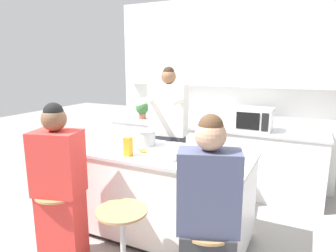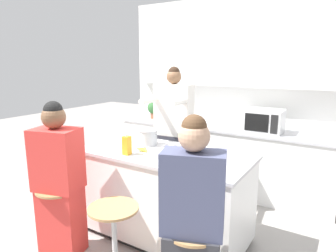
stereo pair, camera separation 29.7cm
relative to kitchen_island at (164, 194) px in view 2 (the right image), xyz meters
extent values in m
plane|color=gray|center=(0.00, 0.00, -0.46)|extent=(16.00, 16.00, 0.00)
cube|color=silver|center=(0.00, 1.84, 0.89)|extent=(3.29, 0.06, 2.70)
cube|color=white|center=(0.00, 1.73, 1.37)|extent=(3.03, 0.16, 0.75)
cube|color=white|center=(0.00, 1.50, -0.02)|extent=(3.03, 0.59, 0.87)
cube|color=#BCBCC1|center=(0.00, 1.50, 0.43)|extent=(3.06, 0.62, 0.03)
cube|color=black|center=(0.00, 0.00, -0.43)|extent=(1.61, 0.70, 0.06)
cube|color=white|center=(0.00, 0.00, 0.01)|extent=(1.69, 0.78, 0.82)
cube|color=#BCBCC1|center=(0.00, 0.00, 0.43)|extent=(1.73, 0.82, 0.03)
cylinder|color=tan|center=(-0.69, -0.73, -0.45)|extent=(0.38, 0.38, 0.01)
cylinder|color=#B7BABC|center=(-0.69, -0.73, -0.14)|extent=(0.04, 0.04, 0.61)
cylinder|color=tan|center=(-0.69, -0.73, 0.18)|extent=(0.41, 0.41, 0.02)
cylinder|color=#B7BABC|center=(0.00, -0.75, -0.14)|extent=(0.04, 0.04, 0.61)
cylinder|color=tan|center=(0.00, -0.75, 0.18)|extent=(0.41, 0.41, 0.02)
cylinder|color=tan|center=(0.69, -0.69, 0.18)|extent=(0.41, 0.41, 0.02)
cube|color=#383842|center=(-0.26, 0.64, 0.00)|extent=(0.39, 0.25, 0.92)
cube|color=silver|center=(-0.26, 0.64, 0.77)|extent=(0.46, 0.26, 0.61)
cylinder|color=silver|center=(-0.42, 0.35, 0.90)|extent=(0.10, 0.34, 0.07)
cylinder|color=silver|center=(-0.05, 0.38, 0.90)|extent=(0.10, 0.34, 0.07)
sphere|color=brown|center=(-0.26, 0.64, 1.16)|extent=(0.19, 0.19, 0.17)
sphere|color=black|center=(-0.26, 0.64, 1.21)|extent=(0.15, 0.15, 0.14)
cube|color=red|center=(-0.67, -0.74, -0.14)|extent=(0.43, 0.35, 0.65)
cube|color=red|center=(-0.67, -0.74, 0.47)|extent=(0.47, 0.38, 0.56)
sphere|color=brown|center=(-0.67, -0.74, 0.85)|extent=(0.26, 0.26, 0.21)
sphere|color=black|center=(-0.67, -0.74, 0.91)|extent=(0.21, 0.21, 0.17)
cube|color=#474C6B|center=(0.70, -0.74, 0.47)|extent=(0.47, 0.34, 0.57)
sphere|color=tan|center=(0.70, -0.74, 0.86)|extent=(0.26, 0.26, 0.21)
sphere|color=#513823|center=(0.70, -0.74, 0.92)|extent=(0.21, 0.21, 0.17)
cylinder|color=#B7BABC|center=(-0.29, 0.14, 0.53)|extent=(0.20, 0.20, 0.16)
cylinder|color=#B7BABC|center=(-0.29, 0.14, 0.61)|extent=(0.21, 0.21, 0.01)
cylinder|color=#B7BABC|center=(-0.42, 0.14, 0.58)|extent=(0.05, 0.01, 0.01)
cylinder|color=#B7BABC|center=(-0.17, 0.14, 0.58)|extent=(0.05, 0.01, 0.01)
cylinder|color=white|center=(0.13, -0.16, 0.49)|extent=(0.19, 0.19, 0.07)
cylinder|color=white|center=(0.06, 0.09, 0.49)|extent=(0.07, 0.07, 0.08)
torus|color=white|center=(0.11, 0.09, 0.49)|extent=(0.04, 0.01, 0.04)
ellipsoid|color=yellow|center=(-0.19, -0.11, 0.47)|extent=(0.10, 0.04, 0.04)
ellipsoid|color=yellow|center=(-0.22, -0.08, 0.47)|extent=(0.08, 0.10, 0.04)
ellipsoid|color=yellow|center=(-0.17, -0.08, 0.47)|extent=(0.09, 0.09, 0.04)
cube|color=gold|center=(-0.26, -0.25, 0.54)|extent=(0.07, 0.07, 0.18)
cylinder|color=white|center=(-0.26, -0.25, 0.64)|extent=(0.03, 0.03, 0.02)
cube|color=white|center=(0.59, 1.46, 0.59)|extent=(0.47, 0.35, 0.29)
cube|color=black|center=(0.55, 1.28, 0.59)|extent=(0.29, 0.01, 0.22)
cube|color=black|center=(0.76, 1.28, 0.59)|extent=(0.09, 0.01, 0.23)
cylinder|color=#93563D|center=(-1.14, 1.50, 0.49)|extent=(0.12, 0.12, 0.09)
sphere|color=#336633|center=(-1.14, 1.50, 0.62)|extent=(0.20, 0.20, 0.20)
camera|label=1|loc=(1.27, -2.54, 1.32)|focal=32.00mm
camera|label=2|loc=(1.53, -2.39, 1.32)|focal=32.00mm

